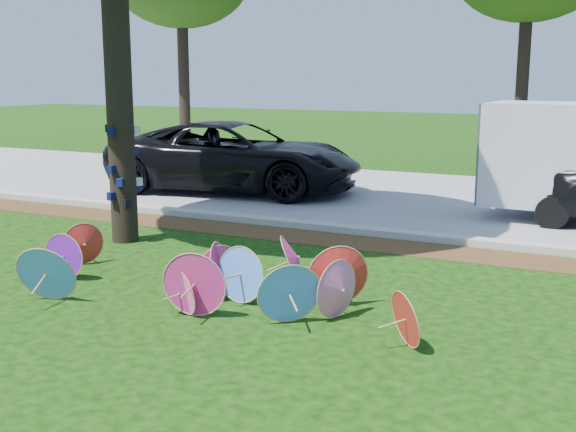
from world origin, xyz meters
TOP-DOWN VIEW (x-y plane):
  - ground at (0.00, 0.00)m, footprint 90.00×90.00m
  - mulch_strip at (0.00, 4.50)m, footprint 90.00×1.00m
  - curb at (0.00, 5.20)m, footprint 90.00×0.30m
  - street at (0.00, 9.35)m, footprint 90.00×8.00m
  - parasol_pile at (0.19, 0.76)m, footprint 5.77×2.75m
  - black_van at (-3.97, 8.25)m, footprint 6.32×3.57m
  - cargo_trailer at (3.37, 8.02)m, footprint 2.82×1.83m

SIDE VIEW (x-z plane):
  - ground at x=0.00m, z-range 0.00..0.00m
  - mulch_strip at x=0.00m, z-range 0.00..0.01m
  - street at x=0.00m, z-range 0.00..0.01m
  - curb at x=0.00m, z-range 0.00..0.12m
  - parasol_pile at x=0.19m, z-range -0.04..0.75m
  - black_van at x=-3.97m, z-range 0.00..1.67m
  - cargo_trailer at x=3.37m, z-range 0.00..2.54m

